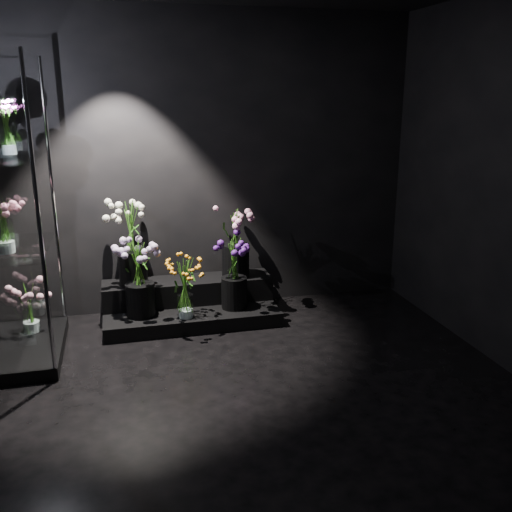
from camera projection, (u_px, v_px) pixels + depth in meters
name	position (u px, v px, depth m)	size (l,w,h in m)	color
floor	(256.00, 406.00, 3.90)	(4.00, 4.00, 0.00)	black
wall_back	(206.00, 165.00, 5.37)	(4.00, 4.00, 0.00)	black
wall_front	(422.00, 332.00, 1.64)	(4.00, 4.00, 0.00)	black
display_riser	(190.00, 303.00, 5.37)	(1.59, 0.71, 0.35)	black
display_case	(6.00, 214.00, 4.32)	(0.64, 1.06, 2.34)	black
bouquet_orange_bells	(185.00, 287.00, 4.99)	(0.30, 0.30, 0.55)	white
bouquet_lilac	(139.00, 273.00, 5.01)	(0.45, 0.45, 0.70)	black
bouquet_purple	(234.00, 270.00, 5.20)	(0.36, 0.36, 0.68)	black
bouquet_cream_roses	(131.00, 237.00, 5.13)	(0.45, 0.45, 0.78)	black
bouquet_pink_roses	(235.00, 238.00, 5.39)	(0.44, 0.44, 0.66)	black
bouquet_case_pink	(3.00, 224.00, 4.18)	(0.30, 0.30, 0.40)	white
bouquet_case_magenta	(6.00, 126.00, 4.30)	(0.26, 0.26, 0.41)	white
bouquet_case_base_pink	(29.00, 306.00, 4.77)	(0.40, 0.40, 0.42)	white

